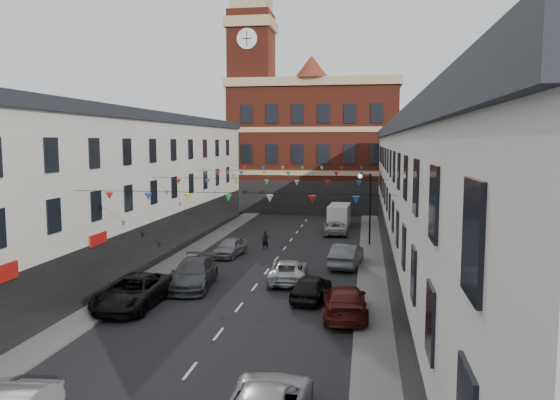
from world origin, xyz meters
The scene contains 19 objects.
ground centered at (0.00, 0.00, 0.00)m, with size 160.00×160.00×0.00m, color black.
pavement_left centered at (-6.90, 2.00, 0.07)m, with size 1.80×64.00×0.15m, color #605E5B.
pavement_right centered at (6.90, 2.00, 0.07)m, with size 1.80×64.00×0.15m, color #605E5B.
terrace_left centered at (-11.78, 1.00, 5.35)m, with size 8.40×56.00×10.70m.
terrace_right centered at (11.78, 1.00, 4.85)m, with size 8.40×56.00×9.70m.
civic_building centered at (0.00, 37.95, 8.14)m, with size 20.60×13.30×18.50m.
clock_tower centered at (-7.50, 35.00, 14.93)m, with size 5.60×5.60×30.00m.
distant_hill centered at (-4.00, 62.00, 5.00)m, with size 40.00×14.00×10.00m, color #2F4821.
street_lamp centered at (6.55, 14.00, 3.90)m, with size 1.10×0.36×6.00m.
car_left_c centered at (-5.50, -4.75, 0.81)m, with size 2.70×5.86×1.63m, color black.
car_left_d centered at (-3.60, -0.56, 0.82)m, with size 2.30×5.67×1.64m, color #44474D.
car_left_e centered at (-3.60, 8.33, 0.70)m, with size 1.65×4.09×1.39m, color gray.
car_right_c centered at (5.50, -4.63, 0.77)m, with size 2.15×5.29×1.54m, color #4C120F.
car_right_d centered at (3.60, -2.07, 0.71)m, with size 1.68×4.17×1.42m, color black.
car_right_e centered at (5.19, 6.24, 0.81)m, with size 1.71×4.92×1.62m, color #56575E.
car_right_f centered at (3.60, 19.34, 0.63)m, with size 2.10×4.56×1.27m, color #A5A7AA.
moving_car centered at (1.80, 1.60, 0.69)m, with size 2.28×4.94×1.37m, color silver.
white_van centered at (3.80, 23.91, 1.13)m, with size 1.96×5.10×2.26m, color silver.
pedestrian centered at (-1.41, 11.15, 0.76)m, with size 0.55×0.36×1.51m, color black.
Camera 1 is at (6.44, -30.98, 8.61)m, focal length 35.00 mm.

